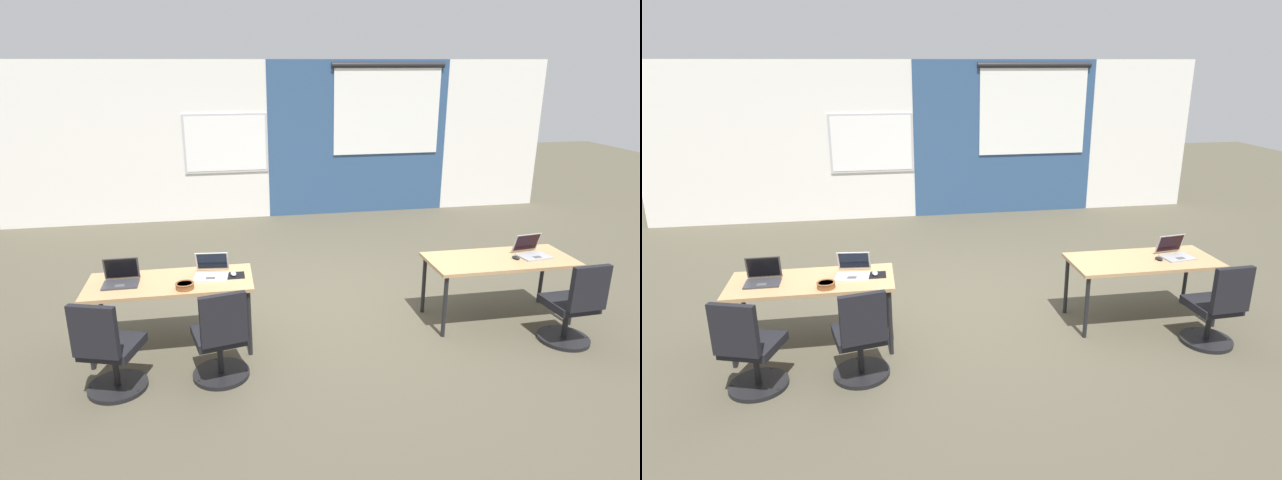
{
  "view_description": "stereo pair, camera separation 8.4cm",
  "coord_description": "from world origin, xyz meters",
  "views": [
    {
      "loc": [
        -1.2,
        -5.7,
        2.77
      ],
      "look_at": [
        -0.19,
        -0.28,
        0.95
      ],
      "focal_mm": 30.42,
      "sensor_mm": 36.0,
      "label": 1
    },
    {
      "loc": [
        -1.12,
        -5.71,
        2.77
      ],
      "look_at": [
        -0.19,
        -0.28,
        0.95
      ],
      "focal_mm": 30.42,
      "sensor_mm": 36.0,
      "label": 2
    }
  ],
  "objects": [
    {
      "name": "ground_plane",
      "position": [
        0.0,
        0.0,
        0.0
      ],
      "size": [
        24.0,
        24.0,
        0.0
      ],
      "color": "#4C4738"
    },
    {
      "name": "back_wall_assembly",
      "position": [
        0.04,
        4.19,
        1.41
      ],
      "size": [
        10.0,
        0.27,
        2.8
      ],
      "color": "silver",
      "rests_on": "ground"
    },
    {
      "name": "desk_near_left",
      "position": [
        -1.75,
        -0.6,
        0.66
      ],
      "size": [
        1.6,
        0.7,
        0.72
      ],
      "color": "tan",
      "rests_on": "ground"
    },
    {
      "name": "desk_near_right",
      "position": [
        1.75,
        -0.6,
        0.66
      ],
      "size": [
        1.6,
        0.7,
        0.72
      ],
      "color": "tan",
      "rests_on": "ground"
    },
    {
      "name": "laptop_near_left_end",
      "position": [
        -2.21,
        -0.58,
        0.77
      ],
      "size": [
        0.33,
        0.27,
        0.24
      ],
      "rotation": [
        0.0,
        0.0,
        0.01
      ],
      "color": "#333338",
      "rests_on": "desk_near_left"
    },
    {
      "name": "chair_near_left_end",
      "position": [
        -2.23,
        -1.35,
        0.38
      ],
      "size": [
        0.55,
        0.61,
        0.92
      ],
      "rotation": [
        0.0,
        0.0,
        2.83
      ],
      "color": "black",
      "rests_on": "ground"
    },
    {
      "name": "laptop_near_left_inner",
      "position": [
        -1.35,
        -0.54,
        0.77
      ],
      "size": [
        0.36,
        0.35,
        0.22
      ],
      "rotation": [
        0.0,
        0.0,
        -0.11
      ],
      "color": "silver",
      "rests_on": "desk_near_left"
    },
    {
      "name": "mousepad_near_left_inner",
      "position": [
        -1.13,
        -0.58,
        0.72
      ],
      "size": [
        0.22,
        0.19,
        0.0
      ],
      "color": "black",
      "rests_on": "desk_near_left"
    },
    {
      "name": "mouse_near_left_inner",
      "position": [
        -1.13,
        -0.58,
        0.74
      ],
      "size": [
        0.07,
        0.11,
        0.03
      ],
      "color": "#B2B2B7",
      "rests_on": "mousepad_near_left_inner"
    },
    {
      "name": "chair_near_left_inner",
      "position": [
        -1.29,
        -1.31,
        0.38
      ],
      "size": [
        0.52,
        0.58,
        0.92
      ],
      "rotation": [
        0.0,
        0.0,
        3.35
      ],
      "color": "black",
      "rests_on": "ground"
    },
    {
      "name": "laptop_near_right_end",
      "position": [
        2.13,
        -0.58,
        0.77
      ],
      "size": [
        0.37,
        0.34,
        0.23
      ],
      "rotation": [
        0.0,
        0.0,
        0.13
      ],
      "color": "#9E9EA3",
      "rests_on": "desk_near_right"
    },
    {
      "name": "mouse_near_right_end",
      "position": [
        1.91,
        -0.65,
        0.74
      ],
      "size": [
        0.08,
        0.11,
        0.03
      ],
      "color": "black",
      "rests_on": "desk_near_right"
    },
    {
      "name": "chair_near_right_end",
      "position": [
        2.22,
        -1.28,
        0.38
      ],
      "size": [
        0.52,
        0.55,
        0.92
      ],
      "rotation": [
        0.0,
        0.0,
        3.19
      ],
      "color": "black",
      "rests_on": "ground"
    },
    {
      "name": "snack_bowl",
      "position": [
        -1.6,
        -0.82,
        0.76
      ],
      "size": [
        0.18,
        0.18,
        0.06
      ],
      "color": "brown",
      "rests_on": "desk_near_left"
    }
  ]
}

